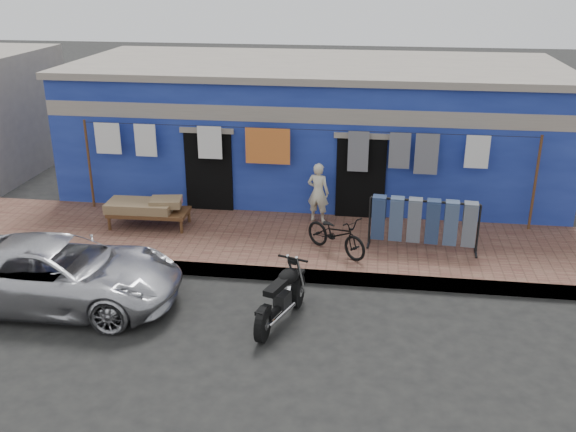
# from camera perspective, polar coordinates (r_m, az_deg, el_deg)

# --- Properties ---
(ground) EXTENTS (80.00, 80.00, 0.00)m
(ground) POSITION_cam_1_polar(r_m,az_deg,el_deg) (11.00, -1.48, -9.39)
(ground) COLOR black
(ground) RESTS_ON ground
(sidewalk) EXTENTS (28.00, 3.00, 0.25)m
(sidewalk) POSITION_cam_1_polar(r_m,az_deg,el_deg) (13.58, 0.59, -2.50)
(sidewalk) COLOR brown
(sidewalk) RESTS_ON ground
(curb) EXTENTS (28.00, 0.10, 0.25)m
(curb) POSITION_cam_1_polar(r_m,az_deg,el_deg) (12.28, -0.29, -5.22)
(curb) COLOR gray
(curb) RESTS_ON ground
(building) EXTENTS (12.20, 5.20, 3.36)m
(building) POSITION_cam_1_polar(r_m,az_deg,el_deg) (16.84, 2.39, 7.87)
(building) COLOR navy
(building) RESTS_ON ground
(clothesline) EXTENTS (10.06, 0.06, 2.10)m
(clothesline) POSITION_cam_1_polar(r_m,az_deg,el_deg) (14.20, 0.39, 5.80)
(clothesline) COLOR brown
(clothesline) RESTS_ON sidewalk
(car) EXTENTS (4.44, 2.14, 1.23)m
(car) POSITION_cam_1_polar(r_m,az_deg,el_deg) (11.96, -19.74, -4.72)
(car) COLOR silver
(car) RESTS_ON ground
(seated_person) EXTENTS (0.55, 0.43, 1.36)m
(seated_person) POSITION_cam_1_polar(r_m,az_deg,el_deg) (14.22, 2.69, 2.10)
(seated_person) COLOR beige
(seated_person) RESTS_ON sidewalk
(bicycle) EXTENTS (1.51, 1.36, 0.98)m
(bicycle) POSITION_cam_1_polar(r_m,az_deg,el_deg) (12.73, 4.32, -1.24)
(bicycle) COLOR black
(bicycle) RESTS_ON sidewalk
(motorcycle) EXTENTS (1.53, 1.92, 1.02)m
(motorcycle) POSITION_cam_1_polar(r_m,az_deg,el_deg) (10.73, -0.63, -7.07)
(motorcycle) COLOR black
(motorcycle) RESTS_ON ground
(charpoy) EXTENTS (1.86, 0.97, 0.61)m
(charpoy) POSITION_cam_1_polar(r_m,az_deg,el_deg) (14.39, -12.23, 0.27)
(charpoy) COLOR brown
(charpoy) RESTS_ON sidewalk
(jeans_rack) EXTENTS (2.33, 0.79, 1.08)m
(jeans_rack) POSITION_cam_1_polar(r_m,az_deg,el_deg) (13.16, 11.93, -0.64)
(jeans_rack) COLOR black
(jeans_rack) RESTS_ON sidewalk
(litter_a) EXTENTS (0.21, 0.16, 0.09)m
(litter_a) POSITION_cam_1_polar(r_m,az_deg,el_deg) (11.74, 0.35, -6.99)
(litter_a) COLOR silver
(litter_a) RESTS_ON ground
(litter_b) EXTENTS (0.20, 0.19, 0.08)m
(litter_b) POSITION_cam_1_polar(r_m,az_deg,el_deg) (11.92, 0.38, -6.55)
(litter_b) COLOR silver
(litter_b) RESTS_ON ground
(litter_c) EXTENTS (0.24, 0.27, 0.09)m
(litter_c) POSITION_cam_1_polar(r_m,az_deg,el_deg) (11.82, 0.35, -6.78)
(litter_c) COLOR silver
(litter_c) RESTS_ON ground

